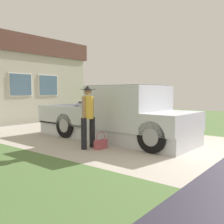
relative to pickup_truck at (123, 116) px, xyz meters
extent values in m
cube|color=#B9AFA2|center=(-0.06, 1.44, -0.78)|extent=(5.20, 9.00, 0.06)
cube|color=#52723C|center=(8.54, 1.44, -0.78)|extent=(12.00, 9.00, 0.06)
cube|color=silver|center=(0.01, 0.48, -0.54)|extent=(1.88, 5.42, 0.42)
cube|color=silver|center=(-0.01, -0.20, 0.30)|extent=(1.94, 2.07, 1.28)
cube|color=#1E2833|center=(-0.01, -0.20, 0.68)|extent=(1.71, 1.90, 0.54)
cube|color=silver|center=(-0.05, -1.71, -0.06)|extent=(1.91, 1.05, 0.54)
cube|color=black|center=(0.05, 1.99, -0.30)|extent=(1.94, 2.41, 0.06)
cube|color=silver|center=(0.96, 1.96, -0.03)|extent=(0.13, 2.36, 0.61)
cube|color=silver|center=(-0.86, 2.01, -0.03)|extent=(0.13, 2.36, 0.61)
cube|color=silver|center=(0.09, 3.14, -0.03)|extent=(1.88, 0.11, 0.61)
cube|color=black|center=(1.01, -0.93, 0.58)|extent=(0.10, 0.18, 0.20)
cylinder|color=black|center=(0.77, -1.58, -0.35)|extent=(0.28, 0.81, 0.80)
cylinder|color=#9E9EA3|center=(0.77, -1.58, -0.35)|extent=(0.29, 0.45, 0.44)
cylinder|color=black|center=(-0.85, -1.54, -0.35)|extent=(0.28, 0.81, 0.80)
cylinder|color=#9E9EA3|center=(-0.85, -1.54, -0.35)|extent=(0.29, 0.45, 0.44)
cylinder|color=black|center=(0.86, 1.73, -0.35)|extent=(0.28, 0.81, 0.80)
cylinder|color=#9E9EA3|center=(0.86, 1.73, -0.35)|extent=(0.29, 0.45, 0.44)
cylinder|color=black|center=(-0.76, 1.77, -0.35)|extent=(0.28, 0.81, 0.80)
cylinder|color=#9E9EA3|center=(-0.76, 1.77, -0.35)|extent=(0.29, 0.45, 0.44)
cylinder|color=black|center=(-1.66, 0.08, -0.34)|extent=(0.15, 0.15, 0.83)
cylinder|color=black|center=(-1.32, 0.09, -0.34)|extent=(0.15, 0.15, 0.83)
cylinder|color=gold|center=(-1.49, 0.08, 0.35)|extent=(0.29, 0.29, 0.61)
cylinder|color=tan|center=(-1.66, 0.08, 0.32)|extent=(0.09, 0.09, 0.60)
cylinder|color=tan|center=(-1.32, 0.09, 0.32)|extent=(0.09, 0.09, 0.60)
sphere|color=tan|center=(-1.49, 0.08, 0.77)|extent=(0.20, 0.20, 0.20)
cylinder|color=#232328|center=(-1.49, 0.08, 0.82)|extent=(0.41, 0.41, 0.01)
cone|color=#232328|center=(-1.49, 0.08, 0.87)|extent=(0.21, 0.21, 0.11)
cube|color=#B24C56|center=(-1.33, -0.22, -0.64)|extent=(0.39, 0.17, 0.23)
torus|color=#B24C56|center=(-1.33, -0.22, -0.47)|extent=(0.35, 0.02, 0.35)
cube|color=slate|center=(0.38, 6.29, 1.10)|extent=(1.10, 0.05, 1.00)
cube|color=silver|center=(0.38, 6.30, 1.10)|extent=(1.23, 0.02, 1.12)
cube|color=slate|center=(1.98, 6.29, 1.10)|extent=(1.10, 0.05, 1.00)
cube|color=silver|center=(1.98, 6.30, 1.10)|extent=(1.23, 0.02, 1.12)
cube|color=#424247|center=(3.13, 4.60, -0.25)|extent=(0.58, 0.68, 0.83)
cube|color=#2E2E31|center=(3.13, 4.60, 0.21)|extent=(0.60, 0.71, 0.10)
cylinder|color=black|center=(2.91, 4.33, -0.66)|extent=(0.05, 0.18, 0.18)
cylinder|color=black|center=(3.35, 4.33, -0.66)|extent=(0.05, 0.18, 0.18)
camera|label=1|loc=(-6.35, -4.62, 0.76)|focal=40.67mm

